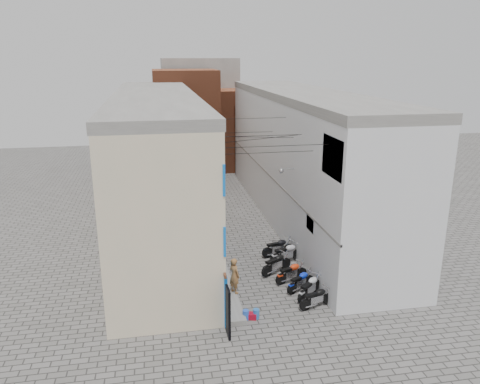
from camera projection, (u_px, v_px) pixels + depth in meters
ground at (282, 322)px, 20.65m from camera, size 90.00×90.00×0.00m
plinth at (204, 222)px, 32.51m from camera, size 0.90×26.00×0.25m
building_left at (158, 163)px, 30.72m from camera, size 5.10×27.00×9.00m
building_right at (303, 157)px, 32.51m from camera, size 5.94×26.00×9.00m
building_far_brick_left at (186, 123)px, 45.29m from camera, size 6.00×6.00×10.00m
building_far_brick_right at (233, 129)px, 48.34m from camera, size 5.00×6.00×8.00m
building_far_concrete at (200, 110)px, 51.16m from camera, size 8.00×5.00×11.00m
far_shopfront at (211, 167)px, 44.08m from camera, size 2.00×0.30×2.40m
overhead_wires at (249, 134)px, 25.85m from camera, size 5.80×13.02×1.32m
motorcycle_a at (317, 297)px, 21.70m from camera, size 1.95×1.08×1.08m
motorcycle_b at (310, 286)px, 22.58m from camera, size 1.97×1.81×1.18m
motorcycle_c at (301, 280)px, 23.30m from camera, size 1.90×1.47×1.08m
motorcycle_d at (291, 271)px, 24.18m from camera, size 2.04×1.30×1.13m
motorcycle_e at (276, 263)px, 25.12m from camera, size 2.12×1.59×1.20m
motorcycle_f at (287, 252)px, 26.39m from camera, size 2.25×1.26×1.24m
motorcycle_g at (278, 247)px, 27.24m from camera, size 2.14×1.07×1.19m
person_a at (234, 275)px, 22.47m from camera, size 0.69×0.77×1.78m
person_b at (218, 251)px, 25.41m from camera, size 0.66×0.83×1.63m
water_jug_near at (246, 315)px, 20.79m from camera, size 0.36×0.36×0.45m
water_jug_far at (256, 314)px, 20.87m from camera, size 0.31×0.31×0.44m
red_crate at (252, 316)px, 20.86m from camera, size 0.51×0.45×0.27m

